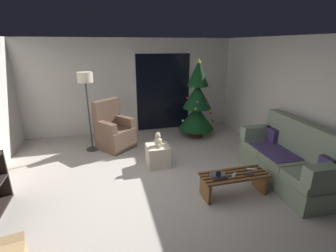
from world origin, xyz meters
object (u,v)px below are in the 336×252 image
(armchair, at_px, (114,132))
(teddy_bear_cream, at_px, (158,140))
(book_stack, at_px, (218,176))
(remote_graphite, at_px, (249,174))
(floor_lamp, at_px, (86,85))
(ottoman, at_px, (158,156))
(coffee_table, at_px, (234,181))
(cell_phone, at_px, (218,174))
(couch, at_px, (289,160))
(remote_white, at_px, (252,169))
(remote_silver, at_px, (234,175))
(christmas_tree, at_px, (197,103))

(armchair, height_order, teddy_bear_cream, armchair)
(book_stack, bearing_deg, remote_graphite, -5.03)
(floor_lamp, bearing_deg, ottoman, -41.13)
(coffee_table, distance_m, remote_graphite, 0.26)
(floor_lamp, distance_m, teddy_bear_cream, 1.99)
(cell_phone, bearing_deg, couch, 36.88)
(couch, distance_m, remote_white, 0.79)
(remote_silver, distance_m, book_stack, 0.27)
(remote_white, xyz_separation_m, cell_phone, (-0.66, -0.10, 0.06))
(cell_phone, xyz_separation_m, armchair, (-1.45, 2.48, -0.04))
(teddy_bear_cream, bearing_deg, remote_silver, -55.27)
(floor_lamp, distance_m, ottoman, 2.17)
(remote_graphite, bearing_deg, christmas_tree, 17.81)
(book_stack, height_order, christmas_tree, christmas_tree)
(christmas_tree, bearing_deg, remote_silver, -98.56)
(couch, relative_size, remote_white, 12.63)
(couch, distance_m, cell_phone, 1.46)
(cell_phone, height_order, ottoman, cell_phone)
(couch, relative_size, cell_phone, 13.68)
(christmas_tree, bearing_deg, teddy_bear_cream, -134.48)
(cell_phone, height_order, teddy_bear_cream, teddy_bear_cream)
(remote_silver, xyz_separation_m, remote_graphite, (0.24, -0.04, 0.00))
(christmas_tree, bearing_deg, book_stack, -104.08)
(remote_graphite, bearing_deg, book_stack, 106.13)
(remote_white, relative_size, cell_phone, 1.08)
(christmas_tree, relative_size, armchair, 1.79)
(armchair, bearing_deg, cell_phone, -59.63)
(cell_phone, xyz_separation_m, ottoman, (-0.66, 1.35, -0.23))
(christmas_tree, bearing_deg, cell_phone, -104.12)
(book_stack, bearing_deg, remote_silver, -1.83)
(coffee_table, distance_m, armchair, 3.01)
(ottoman, bearing_deg, floor_lamp, 138.87)
(remote_graphite, relative_size, book_stack, 0.58)
(teddy_bear_cream, bearing_deg, armchair, 125.01)
(remote_white, distance_m, christmas_tree, 2.64)
(book_stack, relative_size, floor_lamp, 0.15)
(remote_graphite, xyz_separation_m, remote_white, (0.14, 0.13, 0.00))
(remote_white, distance_m, teddy_bear_cream, 1.81)
(remote_graphite, relative_size, armchair, 0.14)
(book_stack, xyz_separation_m, christmas_tree, (0.67, 2.68, 0.49))
(armchair, distance_m, teddy_bear_cream, 1.40)
(armchair, xyz_separation_m, teddy_bear_cream, (0.80, -1.14, 0.15))
(book_stack, bearing_deg, christmas_tree, 75.92)
(couch, xyz_separation_m, armchair, (-2.90, 2.30, 0.00))
(remote_silver, bearing_deg, cell_phone, 45.03)
(book_stack, height_order, ottoman, book_stack)
(remote_white, bearing_deg, ottoman, 67.81)
(remote_graphite, height_order, christmas_tree, christmas_tree)
(christmas_tree, distance_m, teddy_bear_cream, 1.93)
(coffee_table, bearing_deg, remote_silver, -129.46)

